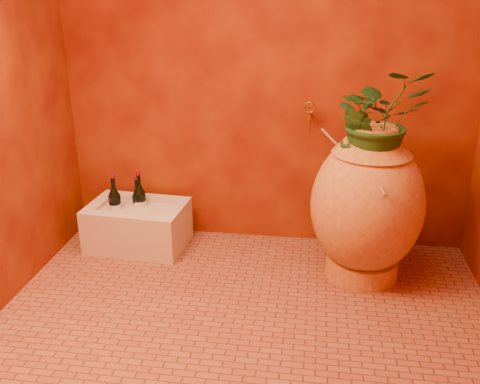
% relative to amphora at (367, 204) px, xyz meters
% --- Properties ---
extents(floor, '(2.50, 2.50, 0.00)m').
position_rel_amphora_xyz_m(floor, '(-0.61, -0.58, -0.44)').
color(floor, brown).
rests_on(floor, ground).
extents(wall_back, '(2.50, 0.02, 2.50)m').
position_rel_amphora_xyz_m(wall_back, '(-0.61, 0.42, 0.81)').
color(wall_back, '#570C04').
rests_on(wall_back, ground).
extents(amphora, '(0.69, 0.69, 0.88)m').
position_rel_amphora_xyz_m(amphora, '(0.00, 0.00, 0.00)').
color(amphora, gold).
rests_on(amphora, floor).
extents(stone_basin, '(0.63, 0.45, 0.28)m').
position_rel_amphora_xyz_m(stone_basin, '(-1.38, 0.17, -0.31)').
color(stone_basin, beige).
rests_on(stone_basin, floor).
extents(wine_bottle_a, '(0.07, 0.07, 0.30)m').
position_rel_amphora_xyz_m(wine_bottle_a, '(-1.39, 0.23, -0.18)').
color(wine_bottle_a, black).
rests_on(wine_bottle_a, stone_basin).
extents(wine_bottle_b, '(0.08, 0.08, 0.33)m').
position_rel_amphora_xyz_m(wine_bottle_b, '(-1.52, 0.16, -0.17)').
color(wine_bottle_b, black).
rests_on(wine_bottle_b, stone_basin).
extents(wine_bottle_c, '(0.08, 0.08, 0.33)m').
position_rel_amphora_xyz_m(wine_bottle_c, '(-1.38, 0.23, -0.17)').
color(wine_bottle_c, black).
rests_on(wine_bottle_c, stone_basin).
extents(wall_tap, '(0.07, 0.15, 0.17)m').
position_rel_amphora_xyz_m(wall_tap, '(-0.34, 0.34, 0.41)').
color(wall_tap, '#9E6D24').
rests_on(wall_tap, wall_back).
extents(plant_main, '(0.57, 0.53, 0.53)m').
position_rel_amphora_xyz_m(plant_main, '(0.02, -0.01, 0.48)').
color(plant_main, '#1A4619').
rests_on(plant_main, amphora).
extents(plant_side, '(0.23, 0.24, 0.34)m').
position_rel_amphora_xyz_m(plant_side, '(-0.09, -0.05, 0.38)').
color(plant_side, '#1A4619').
rests_on(plant_side, amphora).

